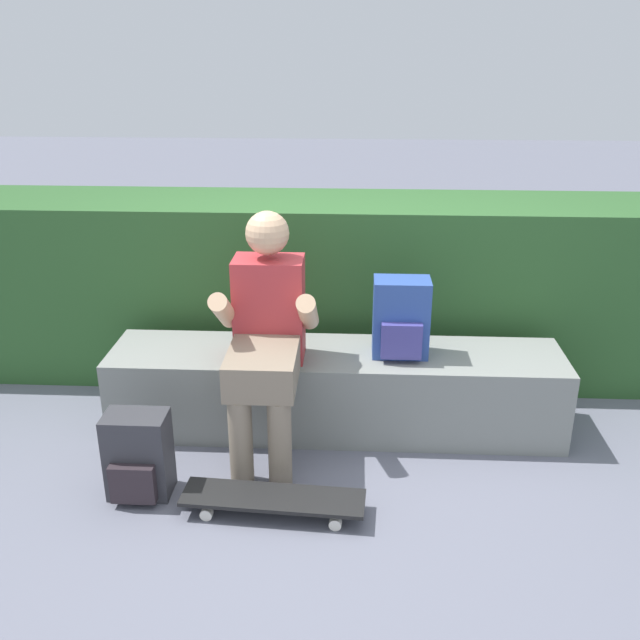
% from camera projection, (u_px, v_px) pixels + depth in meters
% --- Properties ---
extents(ground_plane, '(24.00, 24.00, 0.00)m').
position_uv_depth(ground_plane, '(333.00, 464.00, 3.42)').
color(ground_plane, slate).
extents(bench_main, '(2.34, 0.49, 0.44)m').
position_uv_depth(bench_main, '(336.00, 390.00, 3.68)').
color(bench_main, gray).
rests_on(bench_main, ground).
extents(person_skater, '(0.49, 0.62, 1.19)m').
position_uv_depth(person_skater, '(266.00, 331.00, 3.34)').
color(person_skater, '#B73338').
rests_on(person_skater, ground).
extents(skateboard_near_person, '(0.81, 0.25, 0.09)m').
position_uv_depth(skateboard_near_person, '(273.00, 499.00, 3.04)').
color(skateboard_near_person, black).
rests_on(skateboard_near_person, ground).
extents(backpack_on_bench, '(0.28, 0.23, 0.40)m').
position_uv_depth(backpack_on_bench, '(401.00, 319.00, 3.50)').
color(backpack_on_bench, '#2D4C99').
rests_on(backpack_on_bench, bench_main).
extents(backpack_on_ground, '(0.28, 0.23, 0.40)m').
position_uv_depth(backpack_on_ground, '(138.00, 457.00, 3.14)').
color(backpack_on_ground, '#333338').
rests_on(backpack_on_ground, ground).
extents(hedge_row, '(5.86, 0.69, 1.07)m').
position_uv_depth(hedge_row, '(377.00, 288.00, 4.23)').
color(hedge_row, '#2C5729').
rests_on(hedge_row, ground).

